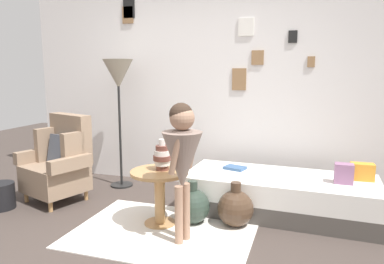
{
  "coord_description": "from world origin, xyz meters",
  "views": [
    {
      "loc": [
        1.26,
        -2.49,
        1.46
      ],
      "look_at": [
        0.15,
        0.95,
        0.85
      ],
      "focal_mm": 34.01,
      "sensor_mm": 36.0,
      "label": 1
    }
  ],
  "objects_px": {
    "demijohn_near": "(193,206)",
    "side_table": "(160,186)",
    "book_on_daybed": "(235,168)",
    "magazine_basket": "(1,196)",
    "demijohn_far": "(235,208)",
    "floor_lamp": "(118,79)",
    "vase_striped": "(162,157)",
    "armchair": "(60,162)",
    "person_child": "(182,154)",
    "daybed": "(279,195)"
  },
  "relations": [
    {
      "from": "armchair",
      "to": "floor_lamp",
      "type": "bearing_deg",
      "value": 58.38
    },
    {
      "from": "demijohn_near",
      "to": "vase_striped",
      "type": "bearing_deg",
      "value": -161.57
    },
    {
      "from": "book_on_daybed",
      "to": "demijohn_far",
      "type": "relative_size",
      "value": 0.51
    },
    {
      "from": "vase_striped",
      "to": "floor_lamp",
      "type": "bearing_deg",
      "value": 136.09
    },
    {
      "from": "magazine_basket",
      "to": "book_on_daybed",
      "type": "bearing_deg",
      "value": 20.81
    },
    {
      "from": "demijohn_far",
      "to": "magazine_basket",
      "type": "distance_m",
      "value": 2.49
    },
    {
      "from": "floor_lamp",
      "to": "demijohn_near",
      "type": "height_order",
      "value": "floor_lamp"
    },
    {
      "from": "person_child",
      "to": "demijohn_near",
      "type": "distance_m",
      "value": 0.73
    },
    {
      "from": "armchair",
      "to": "magazine_basket",
      "type": "xyz_separation_m",
      "value": [
        -0.43,
        -0.44,
        -0.3
      ]
    },
    {
      "from": "side_table",
      "to": "person_child",
      "type": "height_order",
      "value": "person_child"
    },
    {
      "from": "person_child",
      "to": "demijohn_far",
      "type": "height_order",
      "value": "person_child"
    },
    {
      "from": "daybed",
      "to": "floor_lamp",
      "type": "height_order",
      "value": "floor_lamp"
    },
    {
      "from": "book_on_daybed",
      "to": "magazine_basket",
      "type": "xyz_separation_m",
      "value": [
        -2.35,
        -0.89,
        -0.28
      ]
    },
    {
      "from": "floor_lamp",
      "to": "book_on_daybed",
      "type": "bearing_deg",
      "value": -7.83
    },
    {
      "from": "demijohn_far",
      "to": "magazine_basket",
      "type": "bearing_deg",
      "value": -172.36
    },
    {
      "from": "floor_lamp",
      "to": "book_on_daybed",
      "type": "height_order",
      "value": "floor_lamp"
    },
    {
      "from": "armchair",
      "to": "person_child",
      "type": "xyz_separation_m",
      "value": [
        1.67,
        -0.57,
        0.34
      ]
    },
    {
      "from": "daybed",
      "to": "vase_striped",
      "type": "distance_m",
      "value": 1.29
    },
    {
      "from": "vase_striped",
      "to": "demijohn_far",
      "type": "distance_m",
      "value": 0.85
    },
    {
      "from": "daybed",
      "to": "demijohn_near",
      "type": "height_order",
      "value": "demijohn_near"
    },
    {
      "from": "demijohn_near",
      "to": "demijohn_far",
      "type": "xyz_separation_m",
      "value": [
        0.41,
        0.06,
        0.0
      ]
    },
    {
      "from": "demijohn_near",
      "to": "side_table",
      "type": "bearing_deg",
      "value": -155.96
    },
    {
      "from": "side_table",
      "to": "demijohn_far",
      "type": "xyz_separation_m",
      "value": [
        0.7,
        0.19,
        -0.2
      ]
    },
    {
      "from": "side_table",
      "to": "demijohn_near",
      "type": "bearing_deg",
      "value": 24.04
    },
    {
      "from": "floor_lamp",
      "to": "book_on_daybed",
      "type": "relative_size",
      "value": 7.27
    },
    {
      "from": "daybed",
      "to": "demijohn_far",
      "type": "distance_m",
      "value": 0.58
    },
    {
      "from": "side_table",
      "to": "vase_striped",
      "type": "distance_m",
      "value": 0.28
    },
    {
      "from": "side_table",
      "to": "book_on_daybed",
      "type": "relative_size",
      "value": 2.5
    },
    {
      "from": "vase_striped",
      "to": "daybed",
      "type": "bearing_deg",
      "value": 29.56
    },
    {
      "from": "demijohn_near",
      "to": "armchair",
      "type": "bearing_deg",
      "value": 174.25
    },
    {
      "from": "vase_striped",
      "to": "demijohn_near",
      "type": "height_order",
      "value": "vase_striped"
    },
    {
      "from": "daybed",
      "to": "floor_lamp",
      "type": "distance_m",
      "value": 2.34
    },
    {
      "from": "book_on_daybed",
      "to": "side_table",
      "type": "bearing_deg",
      "value": -127.48
    },
    {
      "from": "vase_striped",
      "to": "person_child",
      "type": "relative_size",
      "value": 0.25
    },
    {
      "from": "daybed",
      "to": "side_table",
      "type": "bearing_deg",
      "value": -149.27
    },
    {
      "from": "armchair",
      "to": "person_child",
      "type": "relative_size",
      "value": 0.81
    },
    {
      "from": "demijohn_far",
      "to": "magazine_basket",
      "type": "xyz_separation_m",
      "value": [
        -2.47,
        -0.33,
        -0.04
      ]
    },
    {
      "from": "vase_striped",
      "to": "floor_lamp",
      "type": "relative_size",
      "value": 0.19
    },
    {
      "from": "daybed",
      "to": "book_on_daybed",
      "type": "height_order",
      "value": "book_on_daybed"
    },
    {
      "from": "armchair",
      "to": "daybed",
      "type": "bearing_deg",
      "value": 7.99
    },
    {
      "from": "side_table",
      "to": "demijohn_near",
      "type": "xyz_separation_m",
      "value": [
        0.29,
        0.13,
        -0.21
      ]
    },
    {
      "from": "armchair",
      "to": "book_on_daybed",
      "type": "distance_m",
      "value": 1.97
    },
    {
      "from": "daybed",
      "to": "person_child",
      "type": "relative_size",
      "value": 1.61
    },
    {
      "from": "daybed",
      "to": "demijohn_far",
      "type": "xyz_separation_m",
      "value": [
        -0.37,
        -0.44,
        -0.02
      ]
    },
    {
      "from": "person_child",
      "to": "magazine_basket",
      "type": "bearing_deg",
      "value": 176.32
    },
    {
      "from": "vase_striped",
      "to": "demijohn_far",
      "type": "relative_size",
      "value": 0.69
    },
    {
      "from": "floor_lamp",
      "to": "book_on_daybed",
      "type": "distance_m",
      "value": 1.8
    },
    {
      "from": "demijohn_near",
      "to": "magazine_basket",
      "type": "bearing_deg",
      "value": -172.44
    },
    {
      "from": "vase_striped",
      "to": "floor_lamp",
      "type": "xyz_separation_m",
      "value": [
        -0.95,
        0.92,
        0.71
      ]
    },
    {
      "from": "vase_striped",
      "to": "floor_lamp",
      "type": "height_order",
      "value": "floor_lamp"
    }
  ]
}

